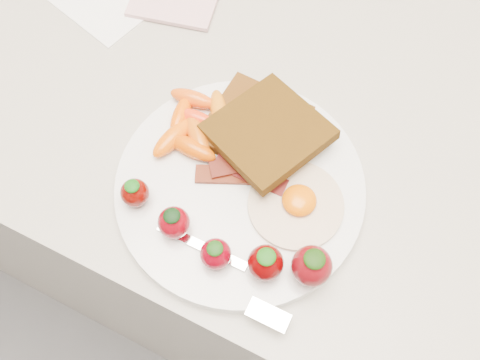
% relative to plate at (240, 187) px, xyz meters
% --- Properties ---
extents(counter, '(2.00, 0.60, 0.90)m').
position_rel_plate_xyz_m(counter, '(0.01, 0.15, -0.46)').
color(counter, gray).
rests_on(counter, ground).
extents(plate, '(0.27, 0.27, 0.02)m').
position_rel_plate_xyz_m(plate, '(0.00, 0.00, 0.00)').
color(plate, silver).
rests_on(plate, counter).
extents(toast_lower, '(0.10, 0.10, 0.01)m').
position_rel_plate_xyz_m(toast_lower, '(-0.02, 0.07, 0.02)').
color(toast_lower, '#382204').
rests_on(toast_lower, plate).
extents(toast_upper, '(0.14, 0.14, 0.03)m').
position_rel_plate_xyz_m(toast_upper, '(0.00, 0.06, 0.03)').
color(toast_upper, black).
rests_on(toast_upper, toast_lower).
extents(fried_egg, '(0.13, 0.13, 0.02)m').
position_rel_plate_xyz_m(fried_egg, '(0.06, 0.00, 0.01)').
color(fried_egg, white).
rests_on(fried_egg, plate).
extents(bacon_strips, '(0.10, 0.08, 0.01)m').
position_rel_plate_xyz_m(bacon_strips, '(-0.00, 0.01, 0.01)').
color(bacon_strips, '#461809').
rests_on(bacon_strips, plate).
extents(baby_carrots, '(0.09, 0.11, 0.02)m').
position_rel_plate_xyz_m(baby_carrots, '(-0.08, 0.04, 0.02)').
color(baby_carrots, red).
rests_on(baby_carrots, plate).
extents(strawberries, '(0.23, 0.06, 0.05)m').
position_rel_plate_xyz_m(strawberries, '(0.03, -0.07, 0.03)').
color(strawberries, '#500602').
rests_on(strawberries, plate).
extents(fork, '(0.16, 0.05, 0.00)m').
position_rel_plate_xyz_m(fork, '(0.04, -0.10, 0.01)').
color(fork, silver).
rests_on(fork, plate).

